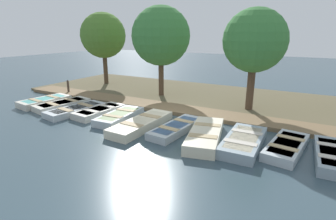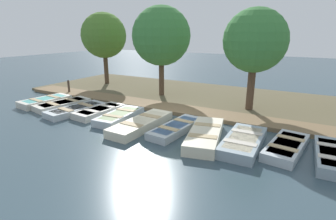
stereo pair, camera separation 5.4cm
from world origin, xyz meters
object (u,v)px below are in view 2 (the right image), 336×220
(rowboat_3, at_px, (100,111))
(rowboat_10, at_px, (332,156))
(park_tree_far_left, at_px, (104,36))
(rowboat_2, at_px, (76,110))
(rowboat_4, at_px, (120,116))
(rowboat_0, at_px, (45,101))
(park_tree_left, at_px, (161,36))
(rowboat_5, at_px, (141,124))
(park_tree_center, at_px, (255,41))
(mooring_post_near, at_px, (69,87))
(rowboat_6, at_px, (176,128))
(rowboat_9, at_px, (286,147))
(rowboat_1, at_px, (63,104))
(rowboat_7, at_px, (205,135))
(rowboat_8, at_px, (243,142))

(rowboat_3, xyz_separation_m, rowboat_10, (0.07, 10.29, 0.01))
(park_tree_far_left, bearing_deg, rowboat_10, 67.85)
(rowboat_2, distance_m, rowboat_4, 2.76)
(rowboat_0, distance_m, park_tree_left, 7.97)
(rowboat_5, relative_size, park_tree_center, 0.68)
(park_tree_center, bearing_deg, rowboat_10, 40.13)
(rowboat_4, distance_m, mooring_post_near, 7.02)
(park_tree_center, bearing_deg, rowboat_6, -24.31)
(rowboat_9, bearing_deg, rowboat_1, -82.29)
(rowboat_9, xyz_separation_m, park_tree_left, (-4.87, -8.09, 3.68))
(rowboat_1, distance_m, rowboat_4, 4.26)
(rowboat_1, relative_size, rowboat_7, 0.89)
(rowboat_10, bearing_deg, rowboat_2, -91.08)
(rowboat_10, bearing_deg, rowboat_1, -92.92)
(rowboat_7, relative_size, park_tree_left, 0.62)
(rowboat_3, bearing_deg, rowboat_6, 93.10)
(rowboat_8, relative_size, rowboat_9, 1.05)
(rowboat_1, bearing_deg, rowboat_2, 86.91)
(rowboat_5, distance_m, rowboat_8, 4.45)
(rowboat_0, xyz_separation_m, rowboat_7, (0.38, 10.21, 0.03))
(park_tree_far_left, bearing_deg, rowboat_0, 7.78)
(rowboat_8, relative_size, park_tree_far_left, 0.54)
(rowboat_0, height_order, park_tree_left, park_tree_left)
(rowboat_3, bearing_deg, rowboat_9, 95.50)
(rowboat_8, bearing_deg, rowboat_9, 102.80)
(rowboat_2, bearing_deg, rowboat_10, 100.31)
(rowboat_7, bearing_deg, rowboat_3, -107.66)
(rowboat_8, bearing_deg, rowboat_6, -94.83)
(rowboat_0, xyz_separation_m, rowboat_1, (-0.07, 1.43, -0.02))
(rowboat_7, bearing_deg, mooring_post_near, -117.71)
(rowboat_2, height_order, rowboat_10, rowboat_10)
(park_tree_far_left, height_order, park_tree_left, park_tree_left)
(rowboat_3, relative_size, park_tree_center, 0.53)
(rowboat_0, relative_size, mooring_post_near, 2.95)
(rowboat_10, bearing_deg, rowboat_5, -88.82)
(rowboat_10, xyz_separation_m, park_tree_left, (-4.96, -9.47, 3.67))
(rowboat_0, bearing_deg, park_tree_center, 119.02)
(rowboat_6, height_order, park_tree_left, park_tree_left)
(rowboat_2, distance_m, rowboat_3, 1.34)
(rowboat_2, distance_m, rowboat_9, 10.20)
(rowboat_3, height_order, park_tree_far_left, park_tree_far_left)
(rowboat_0, bearing_deg, rowboat_5, 93.16)
(rowboat_8, distance_m, mooring_post_near, 12.82)
(rowboat_3, distance_m, rowboat_4, 1.48)
(rowboat_4, bearing_deg, rowboat_1, -96.23)
(rowboat_4, relative_size, rowboat_6, 0.91)
(rowboat_3, bearing_deg, park_tree_left, 175.93)
(rowboat_0, relative_size, rowboat_9, 1.02)
(park_tree_far_left, height_order, park_tree_center, park_tree_far_left)
(rowboat_7, xyz_separation_m, park_tree_far_left, (-6.65, -11.07, 3.61))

